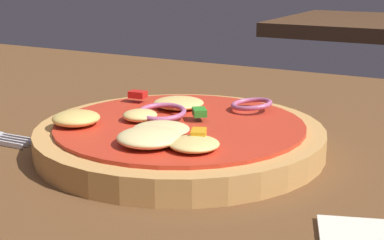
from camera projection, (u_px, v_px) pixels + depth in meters
The scene contains 2 objects.
dining_table at pixel (126, 177), 0.44m from camera, with size 1.34×0.84×0.04m.
pizza at pixel (178, 135), 0.45m from camera, with size 0.23×0.23×0.03m.
Camera 1 is at (0.25, -0.34, 0.18)m, focal length 51.42 mm.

